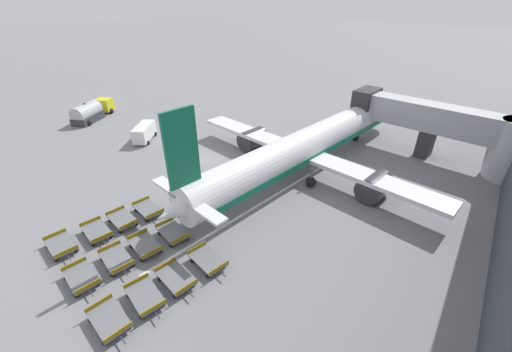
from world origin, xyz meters
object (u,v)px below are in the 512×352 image
baggage_dolly_row_near_col_c (109,320)px  baggage_dolly_row_mid_a_col_c (145,296)px  service_van (144,132)px  baggage_dolly_row_far_col_a (148,209)px  fuel_tanker_secondary (91,112)px  baggage_dolly_row_far_col_c (208,260)px  airplane (308,146)px  baggage_dolly_row_near_col_b (81,277)px  baggage_dolly_row_far_col_b (173,232)px  baggage_dolly_row_mid_a_col_b (117,259)px  baggage_dolly_row_mid_a_col_a (97,231)px  baggage_dolly_row_near_col_a (61,245)px  baggage_dolly_row_mid_b_col_c (176,278)px  baggage_dolly_row_mid_b_col_b (145,245)px  baggage_dolly_row_mid_b_col_a (123,219)px

baggage_dolly_row_near_col_c → baggage_dolly_row_mid_a_col_c: size_ratio=0.99×
service_van → baggage_dolly_row_far_col_a: service_van is taller
fuel_tanker_secondary → baggage_dolly_row_far_col_c: bearing=-16.9°
airplane → service_van: size_ratio=7.78×
baggage_dolly_row_near_col_b → baggage_dolly_row_far_col_b: (1.37, 7.19, 0.00)m
baggage_dolly_row_far_col_c → baggage_dolly_row_far_col_a: bearing=171.8°
baggage_dolly_row_near_col_c → baggage_dolly_row_mid_a_col_b: size_ratio=0.99×
service_van → baggage_dolly_row_mid_a_col_a: service_van is taller
baggage_dolly_row_near_col_a → baggage_dolly_row_mid_b_col_c: size_ratio=1.00×
airplane → baggage_dolly_row_near_col_a: (-9.02, -24.22, -2.51)m
baggage_dolly_row_near_col_a → baggage_dolly_row_near_col_b: same height
airplane → baggage_dolly_row_mid_b_col_b: size_ratio=10.49×
baggage_dolly_row_mid_a_col_b → baggage_dolly_row_mid_b_col_a: 5.06m
baggage_dolly_row_mid_a_col_b → baggage_dolly_row_mid_b_col_a: bearing=142.5°
baggage_dolly_row_mid_a_col_b → baggage_dolly_row_mid_b_col_c: bearing=16.4°
baggage_dolly_row_mid_b_col_b → baggage_dolly_row_mid_b_col_c: 4.69m
baggage_dolly_row_near_col_a → baggage_dolly_row_mid_b_col_a: (0.95, 4.94, 0.00)m
baggage_dolly_row_mid_b_col_a → baggage_dolly_row_far_col_c: size_ratio=1.00×
service_van → baggage_dolly_row_far_col_c: (24.21, -11.85, -0.70)m
baggage_dolly_row_near_col_c → baggage_dolly_row_mid_a_col_c: (0.31, 2.43, 0.00)m
baggage_dolly_row_near_col_b → baggage_dolly_row_mid_b_col_b: (0.82, 4.80, 0.00)m
service_van → baggage_dolly_row_far_col_a: bearing=-35.0°
baggage_dolly_row_mid_a_col_a → baggage_dolly_row_far_col_c: 10.51m
baggage_dolly_row_near_col_a → baggage_dolly_row_far_col_a: (1.47, 7.31, 0.00)m
airplane → baggage_dolly_row_mid_a_col_a: airplane is taller
baggage_dolly_row_far_col_a → baggage_dolly_row_far_col_b: 4.59m
airplane → baggage_dolly_row_mid_b_col_c: (1.05, -20.86, -2.51)m
fuel_tanker_secondary → baggage_dolly_row_near_col_b: (32.43, -18.41, -0.81)m
baggage_dolly_row_near_col_c → baggage_dolly_row_mid_a_col_c: bearing=82.7°
baggage_dolly_row_mid_b_col_c → baggage_dolly_row_far_col_b: bearing=142.5°
baggage_dolly_row_mid_a_col_a → baggage_dolly_row_mid_a_col_b: size_ratio=1.00×
baggage_dolly_row_near_col_a → baggage_dolly_row_mid_a_col_a: bearing=76.0°
baggage_dolly_row_near_col_b → baggage_dolly_row_mid_a_col_b: same height
baggage_dolly_row_mid_a_col_c → baggage_dolly_row_mid_b_col_c: size_ratio=1.00×
baggage_dolly_row_mid_a_col_b → baggage_dolly_row_mid_a_col_c: bearing=-9.5°
baggage_dolly_row_mid_a_col_a → baggage_dolly_row_far_col_b: size_ratio=1.00×
baggage_dolly_row_mid_a_col_c → baggage_dolly_row_far_col_b: 6.55m
baggage_dolly_row_near_col_b → baggage_dolly_row_mid_a_col_b: 2.57m
fuel_tanker_secondary → baggage_dolly_row_mid_a_col_a: size_ratio=2.29×
fuel_tanker_secondary → baggage_dolly_row_mid_b_col_c: bearing=-20.7°
fuel_tanker_secondary → baggage_dolly_row_mid_a_col_b: fuel_tanker_secondary is taller
baggage_dolly_row_far_col_b → baggage_dolly_row_mid_b_col_a: bearing=-162.7°
baggage_dolly_row_near_col_b → baggage_dolly_row_far_col_b: 7.32m
baggage_dolly_row_mid_a_col_b → baggage_dolly_row_mid_b_col_b: 2.29m
baggage_dolly_row_near_col_c → baggage_dolly_row_far_col_a: bearing=132.2°
baggage_dolly_row_mid_a_col_c → baggage_dolly_row_mid_b_col_c: (0.42, 2.29, 0.00)m
fuel_tanker_secondary → baggage_dolly_row_mid_b_col_c: fuel_tanker_secondary is taller
baggage_dolly_row_near_col_b → baggage_dolly_row_near_col_c: bearing=-8.0°
baggage_dolly_row_mid_b_col_a → baggage_dolly_row_mid_b_col_c: size_ratio=1.00×
baggage_dolly_row_near_col_c → baggage_dolly_row_far_col_a: size_ratio=1.00×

